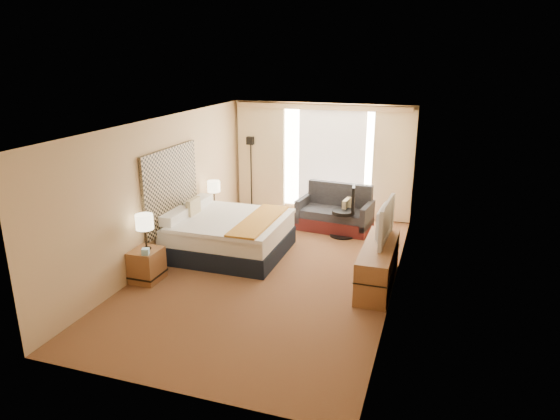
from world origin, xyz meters
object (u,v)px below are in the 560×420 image
(desk_chair, at_px, (346,214))
(lamp_left, at_px, (144,223))
(bed, at_px, (228,235))
(nightstand_right, at_px, (212,220))
(television, at_px, (379,221))
(lamp_right, at_px, (214,187))
(nightstand_left, at_px, (147,265))
(floor_lamp, at_px, (251,158))
(loveseat, at_px, (335,215))
(media_dresser, at_px, (378,265))

(desk_chair, height_order, lamp_left, lamp_left)
(bed, bearing_deg, desk_chair, 39.71)
(nightstand_right, distance_m, television, 3.92)
(desk_chair, relative_size, lamp_right, 1.95)
(nightstand_left, relative_size, floor_lamp, 0.31)
(nightstand_left, distance_m, lamp_left, 0.75)
(nightstand_right, xyz_separation_m, lamp_left, (0.01, -2.48, 0.75))
(nightstand_left, relative_size, lamp_left, 0.90)
(lamp_left, xyz_separation_m, lamp_right, (0.02, 2.55, -0.04))
(nightstand_left, xyz_separation_m, loveseat, (2.45, 3.55, 0.04))
(media_dresser, distance_m, bed, 2.93)
(nightstand_left, distance_m, loveseat, 4.31)
(bed, height_order, lamp_left, lamp_left)
(nightstand_right, bearing_deg, nightstand_left, -90.00)
(loveseat, distance_m, television, 2.65)
(media_dresser, bearing_deg, loveseat, 116.64)
(media_dresser, xyz_separation_m, television, (-0.05, 0.25, 0.69))
(desk_chair, bearing_deg, bed, -148.96)
(floor_lamp, xyz_separation_m, lamp_right, (-0.14, -1.78, -0.27))
(loveseat, xyz_separation_m, lamp_right, (-2.41, -0.97, 0.67))
(floor_lamp, bearing_deg, television, -41.33)
(media_dresser, height_order, lamp_left, lamp_left)
(loveseat, bearing_deg, television, -55.73)
(lamp_left, height_order, television, television)
(lamp_right, bearing_deg, nightstand_left, -90.83)
(lamp_left, bearing_deg, media_dresser, 15.63)
(nightstand_left, height_order, lamp_right, lamp_right)
(nightstand_left, height_order, loveseat, loveseat)
(desk_chair, relative_size, lamp_left, 1.79)
(bed, xyz_separation_m, floor_lamp, (-0.63, 2.80, 0.89))
(bed, distance_m, lamp_right, 1.42)
(media_dresser, bearing_deg, bed, 170.28)
(nightstand_right, bearing_deg, floor_lamp, 84.52)
(floor_lamp, distance_m, lamp_right, 1.80)
(floor_lamp, bearing_deg, desk_chair, -24.83)
(nightstand_right, distance_m, desk_chair, 2.84)
(media_dresser, bearing_deg, floor_lamp, 136.87)
(nightstand_right, bearing_deg, loveseat, 23.11)
(nightstand_right, distance_m, media_dresser, 3.97)
(nightstand_left, height_order, floor_lamp, floor_lamp)
(television, bearing_deg, desk_chair, 28.49)
(nightstand_right, relative_size, lamp_right, 0.98)
(nightstand_left, distance_m, lamp_right, 2.67)
(bed, xyz_separation_m, lamp_right, (-0.77, 1.03, 0.61))
(lamp_left, relative_size, television, 0.53)
(media_dresser, xyz_separation_m, lamp_left, (-3.69, -1.03, 0.67))
(loveseat, relative_size, floor_lamp, 0.92)
(nightstand_left, xyz_separation_m, lamp_left, (0.01, 0.02, 0.75))
(lamp_left, relative_size, lamp_right, 1.09)
(loveseat, xyz_separation_m, lamp_left, (-2.43, -3.53, 0.70))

